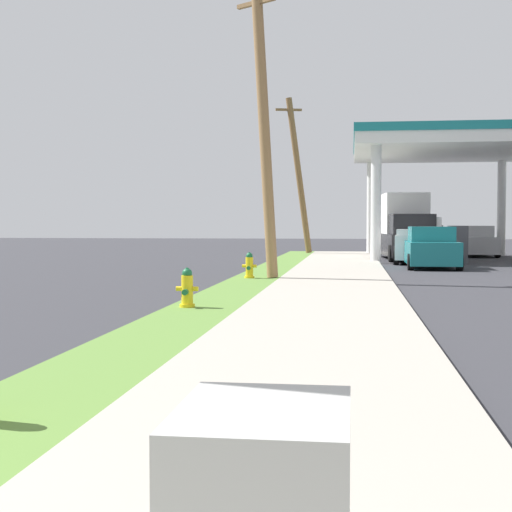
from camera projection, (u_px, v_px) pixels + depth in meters
fire_hydrant_second at (187, 290)px, 13.85m from camera, size 0.42×0.38×0.74m
fire_hydrant_third at (249, 267)px, 21.24m from camera, size 0.42×0.37×0.74m
utility_pole_midground at (264, 126)px, 21.39m from camera, size 1.37×1.01×8.62m
utility_pole_background at (299, 174)px, 39.12m from camera, size 1.97×0.70×8.22m
car_silver_by_near_pump at (474, 242)px, 38.13m from camera, size 2.01×4.53×1.57m
car_teal_by_far_pump at (431, 249)px, 28.15m from camera, size 1.96×4.51×1.57m
truck_white_at_forecourt at (420, 241)px, 32.06m from camera, size 2.52×5.54×1.97m
truck_black_on_apron at (404, 228)px, 34.92m from camera, size 2.53×6.52×3.11m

